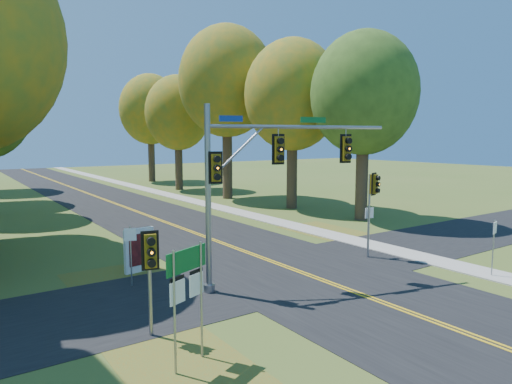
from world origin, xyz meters
TOP-DOWN VIEW (x-y plane):
  - ground at (0.00, 0.00)m, footprint 160.00×160.00m
  - road_main at (0.00, 0.00)m, footprint 8.00×160.00m
  - road_cross at (0.00, 2.00)m, footprint 60.00×6.00m
  - centerline_left at (-0.10, 0.00)m, footprint 0.10×160.00m
  - centerline_right at (0.10, 0.00)m, footprint 0.10×160.00m
  - sidewalk_east at (6.20, 0.00)m, footprint 1.60×160.00m
  - leaf_patch_w_near at (-6.50, 4.00)m, footprint 4.00×6.00m
  - leaf_patch_e at (6.80, 6.00)m, footprint 3.50×8.00m
  - leaf_patch_w_far at (-7.50, -3.00)m, footprint 3.00×5.00m
  - tree_e_a at (11.57, 8.77)m, footprint 7.20×7.20m
  - tree_e_b at (10.97, 15.58)m, footprint 7.60×7.60m
  - tree_e_c at (9.88, 23.69)m, footprint 8.80×8.80m
  - tree_e_d at (9.26, 32.87)m, footprint 7.00×7.00m
  - tree_e_e at (10.47, 43.58)m, footprint 7.80×7.80m
  - traffic_mast at (-2.55, 1.10)m, footprint 7.31×2.03m
  - east_signal_pole at (4.25, 1.44)m, footprint 0.46×0.54m
  - ped_signal_pole at (-7.55, -0.92)m, footprint 0.48×0.57m
  - route_sign_cluster at (-7.38, -2.88)m, footprint 1.31×0.61m
  - info_kiosk at (-5.50, 5.52)m, footprint 1.35×0.41m
  - reg_sign_e_north at (4.33, 1.70)m, footprint 0.46×0.11m
  - reg_sign_e_south at (6.04, -3.34)m, footprint 0.44×0.14m
  - reg_sign_w at (-6.45, 3.81)m, footprint 0.42×0.20m

SIDE VIEW (x-z plane):
  - ground at x=0.00m, z-range 0.00..0.00m
  - leaf_patch_w_near at x=-6.50m, z-range 0.00..0.01m
  - leaf_patch_e at x=6.80m, z-range 0.00..0.01m
  - leaf_patch_w_far at x=-7.50m, z-range 0.00..0.01m
  - road_cross at x=0.00m, z-range 0.00..0.02m
  - road_main at x=0.00m, z-range 0.00..0.02m
  - centerline_left at x=-0.10m, z-range 0.02..0.03m
  - centerline_right at x=0.10m, z-range 0.02..0.03m
  - sidewalk_east at x=6.20m, z-range 0.00..0.06m
  - info_kiosk at x=-5.50m, z-range 0.00..1.85m
  - reg_sign_w at x=-6.45m, z-range 0.43..2.77m
  - reg_sign_e_south at x=6.04m, z-range 0.43..2.77m
  - reg_sign_e_north at x=4.33m, z-range 0.45..2.89m
  - route_sign_cluster at x=-7.38m, z-range 0.62..3.65m
  - ped_signal_pole at x=-7.55m, z-range 0.75..3.85m
  - east_signal_pole at x=4.25m, z-range 1.04..5.07m
  - traffic_mast at x=-2.55m, z-range 0.97..7.78m
  - tree_e_d at x=9.26m, z-range 2.08..14.40m
  - tree_e_a at x=11.57m, z-range 2.16..14.90m
  - tree_e_b at x=10.97m, z-range 2.23..15.56m
  - tree_e_e at x=10.47m, z-range 2.32..16.06m
  - tree_e_c at x=9.88m, z-range 2.77..18.56m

